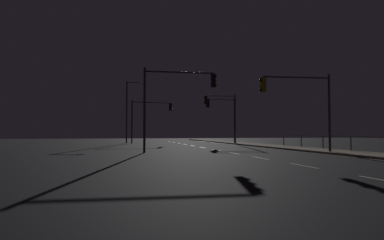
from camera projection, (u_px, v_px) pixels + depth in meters
name	position (u px, v px, depth m)	size (l,w,h in m)	color
ground_plane	(231.00, 153.00, 20.82)	(112.00, 112.00, 0.00)	black
sidewalk_right	(321.00, 151.00, 22.31)	(2.74, 77.00, 0.14)	gray
lane_markings_center	(216.00, 150.00, 24.24)	(0.14, 50.00, 0.01)	silver
lane_edge_line	(268.00, 148.00, 26.82)	(0.14, 53.00, 0.01)	silver
traffic_light_mid_left	(298.00, 96.00, 19.97)	(4.74, 0.67, 4.99)	#38383D
traffic_light_far_left	(176.00, 92.00, 21.40)	(5.06, 0.59, 5.75)	#38383D
traffic_light_near_left	(222.00, 111.00, 36.87)	(3.69, 0.56, 5.39)	#38383D
traffic_light_far_center	(150.00, 113.00, 40.20)	(5.29, 0.64, 5.50)	#2D3033
traffic_light_mid_right	(222.00, 109.00, 36.14)	(3.79, 0.57, 5.71)	#4C4C51
street_lamp_far_end	(129.00, 106.00, 40.85)	(2.00, 1.06, 8.09)	#38383D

